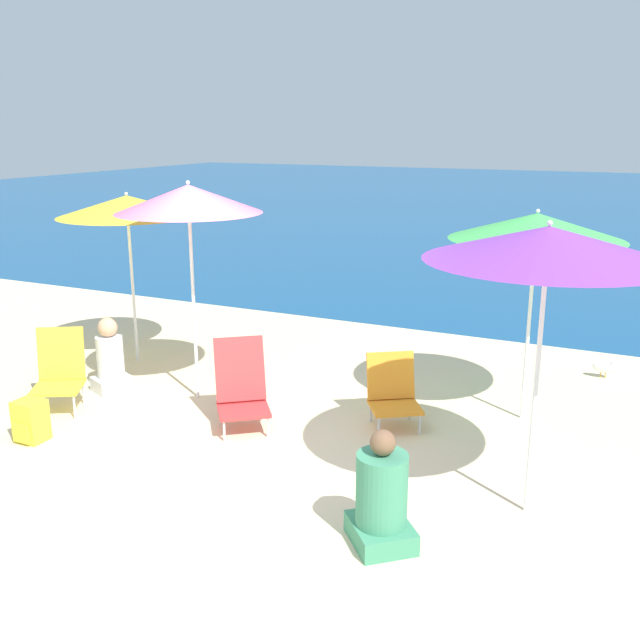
# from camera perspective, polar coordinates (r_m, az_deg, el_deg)

# --- Properties ---
(ground_plane) EXTENTS (60.00, 60.00, 0.00)m
(ground_plane) POSITION_cam_1_polar(r_m,az_deg,el_deg) (6.51, -7.05, -11.25)
(ground_plane) COLOR beige
(sea_water) EXTENTS (60.00, 40.00, 0.01)m
(sea_water) POSITION_cam_1_polar(r_m,az_deg,el_deg) (30.00, 19.25, 8.93)
(sea_water) COLOR navy
(sea_water) RESTS_ON ground
(beach_umbrella_purple) EXTENTS (1.76, 1.76, 2.26)m
(beach_umbrella_purple) POSITION_cam_1_polar(r_m,az_deg,el_deg) (5.27, 17.79, 5.82)
(beach_umbrella_purple) COLOR white
(beach_umbrella_purple) RESTS_ON ground
(beach_umbrella_yellow) EXTENTS (1.67, 1.67, 2.13)m
(beach_umbrella_yellow) POSITION_cam_1_polar(r_m,az_deg,el_deg) (8.97, -15.18, 8.78)
(beach_umbrella_yellow) COLOR white
(beach_umbrella_yellow) RESTS_ON ground
(beach_umbrella_green) EXTENTS (1.67, 1.67, 2.13)m
(beach_umbrella_green) POSITION_cam_1_polar(r_m,az_deg,el_deg) (7.15, 16.95, 7.15)
(beach_umbrella_green) COLOR white
(beach_umbrella_green) RESTS_ON ground
(beach_umbrella_pink) EXTENTS (1.52, 1.52, 2.36)m
(beach_umbrella_pink) POSITION_cam_1_polar(r_m,az_deg,el_deg) (7.52, -10.47, 9.49)
(beach_umbrella_pink) COLOR white
(beach_umbrella_pink) RESTS_ON ground
(beach_chair_yellow) EXTENTS (0.67, 0.69, 0.85)m
(beach_chair_yellow) POSITION_cam_1_polar(r_m,az_deg,el_deg) (7.96, -20.12, -3.74)
(beach_chair_yellow) COLOR silver
(beach_chair_yellow) RESTS_ON ground
(beach_chair_red) EXTENTS (0.75, 0.77, 0.87)m
(beach_chair_red) POSITION_cam_1_polar(r_m,az_deg,el_deg) (7.09, -6.31, -5.32)
(beach_chair_red) COLOR silver
(beach_chair_red) RESTS_ON ground
(beach_chair_orange) EXTENTS (0.68, 0.68, 0.71)m
(beach_chair_orange) POSITION_cam_1_polar(r_m,az_deg,el_deg) (7.14, 5.84, -5.67)
(beach_chair_orange) COLOR silver
(beach_chair_orange) RESTS_ON ground
(person_seated_near) EXTENTS (0.62, 0.63, 0.87)m
(person_seated_near) POSITION_cam_1_polar(r_m,az_deg,el_deg) (5.20, 4.94, -14.10)
(person_seated_near) COLOR #3F8C66
(person_seated_near) RESTS_ON ground
(person_seated_far) EXTENTS (0.46, 0.49, 0.85)m
(person_seated_far) POSITION_cam_1_polar(r_m,az_deg,el_deg) (8.32, -16.43, -3.11)
(person_seated_far) COLOR silver
(person_seated_far) RESTS_ON ground
(backpack_yellow) EXTENTS (0.27, 0.26, 0.40)m
(backpack_yellow) POSITION_cam_1_polar(r_m,az_deg,el_deg) (7.33, -22.16, -7.50)
(backpack_yellow) COLOR yellow
(backpack_yellow) RESTS_ON ground
(seagull) EXTENTS (0.27, 0.11, 0.23)m
(seagull) POSITION_cam_1_polar(r_m,az_deg,el_deg) (9.09, 21.81, -3.49)
(seagull) COLOR gold
(seagull) RESTS_ON ground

